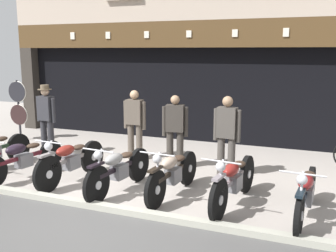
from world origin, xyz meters
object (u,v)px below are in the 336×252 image
Objects in this scene: motorcycle_right at (234,180)px; salesman_left at (46,117)px; motorcycle_center at (119,169)px; shopkeeper_center at (135,122)px; tyre_sign_pole at (18,104)px; motorcycle_center_right at (173,173)px; motorcycle_left at (23,158)px; assistant_far_right at (227,133)px; motorcycle_center_left at (71,160)px; motorcycle_far_right at (306,192)px; advert_board_near at (257,83)px; salesman_right at (175,129)px.

motorcycle_right is 5.07m from salesman_left.
shopkeeper_center reaches higher than motorcycle_center.
tyre_sign_pole is (-4.63, 2.62, 0.61)m from motorcycle_center.
motorcycle_center_right is at bearing 165.73° from salesman_left.
assistant_far_right is at bearing -149.37° from motorcycle_left.
assistant_far_right reaches higher than motorcycle_center_left.
advert_board_near is (-1.50, 4.45, 1.28)m from motorcycle_far_right.
motorcycle_left is 3.16m from salesman_right.
salesman_left is 1.05× the size of assistant_far_right.
advert_board_near is at bearing -118.27° from motorcycle_center_left.
motorcycle_right reaches higher than motorcycle_center_right.
motorcycle_center_right is at bearing -174.84° from motorcycle_center_left.
motorcycle_left is 3.15m from motorcycle_center_right.
motorcycle_left is at bearing -130.44° from advert_board_near.
salesman_left reaches higher than motorcycle_center.
motorcycle_center_left is at bearing -163.92° from motorcycle_left.
salesman_left reaches higher than shopkeeper_center.
assistant_far_right is at bearing 169.42° from shopkeeper_center.
assistant_far_right is 0.96× the size of tyre_sign_pole.
tyre_sign_pole is at bearing -24.86° from salesman_left.
salesman_left is at bearing -9.64° from motorcycle_right.
shopkeeper_center is 3.50m from advert_board_near.
salesman_right is (-0.55, 1.55, 0.45)m from motorcycle_center_right.
tyre_sign_pole reaches higher than shopkeeper_center.
tyre_sign_pole is at bearing -13.94° from motorcycle_right.
motorcycle_far_right is at bearing -18.21° from tyre_sign_pole.
motorcycle_right is 2.32× the size of advert_board_near.
motorcycle_center is at bearing 177.77° from motorcycle_center_left.
motorcycle_center is at bearing 13.70° from motorcycle_center_right.
shopkeeper_center is at bearing -22.84° from motorcycle_far_right.
motorcycle_center_left is 1.01× the size of motorcycle_center_right.
motorcycle_far_right is 1.26× the size of salesman_right.
motorcycle_center is 3.22m from salesman_left.
assistant_far_right reaches higher than motorcycle_right.
motorcycle_left is at bearing 5.19° from motorcycle_far_right.
salesman_left is 2.16m from shopkeeper_center.
motorcycle_center_left reaches higher than motorcycle_left.
advert_board_near reaches higher than salesman_left.
motorcycle_far_right is 2.25× the size of advert_board_near.
tyre_sign_pole reaches higher than motorcycle_left.
salesman_right is at bearing -1.53° from assistant_far_right.
shopkeeper_center is at bearing -8.26° from tyre_sign_pole.
motorcycle_left is 1.05× the size of motorcycle_center_right.
motorcycle_left is 4.23m from motorcycle_right.
salesman_right is at bearing -10.15° from tyre_sign_pole.
motorcycle_far_right is 3.25m from salesman_right.
salesman_left is 4.37m from assistant_far_right.
motorcycle_right is 2.31m from salesman_right.
tyre_sign_pole is at bearing -30.72° from motorcycle_center_left.
shopkeeper_center is 1.82× the size of advert_board_near.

